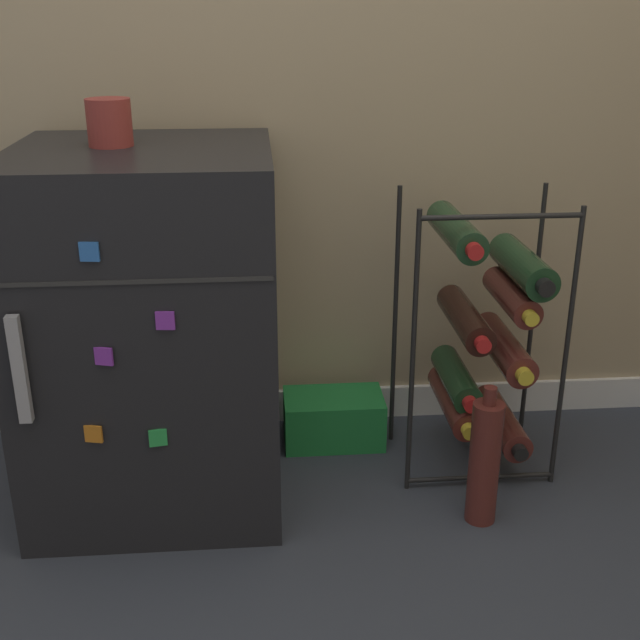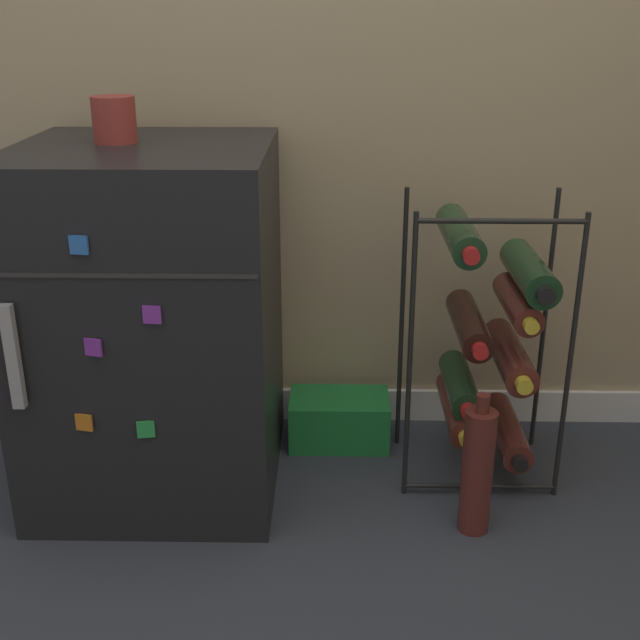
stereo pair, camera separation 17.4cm
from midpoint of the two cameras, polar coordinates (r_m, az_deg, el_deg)
The scene contains 6 objects.
ground_plane at distance 1.77m, azimuth 7.90°, elevation -16.51°, with size 14.00×14.00×0.00m, color #333842.
mini_fridge at distance 1.86m, azimuth -9.08°, elevation -0.23°, with size 0.55×0.57×0.81m.
wine_rack at distance 1.94m, azimuth 14.49°, elevation -1.37°, with size 0.37×0.33×0.69m.
soda_box at distance 2.13m, azimuth 3.72°, elevation -7.12°, with size 0.26×0.16×0.13m.
fridge_top_cup at distance 1.79m, azimuth -11.69°, elevation 13.76°, with size 0.09×0.09×0.10m.
loose_bottle_floor at distance 1.81m, azimuth 13.89°, elevation -10.40°, with size 0.07×0.07×0.33m.
Camera 2 is at (-0.12, -1.39, 1.08)m, focal length 45.00 mm.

